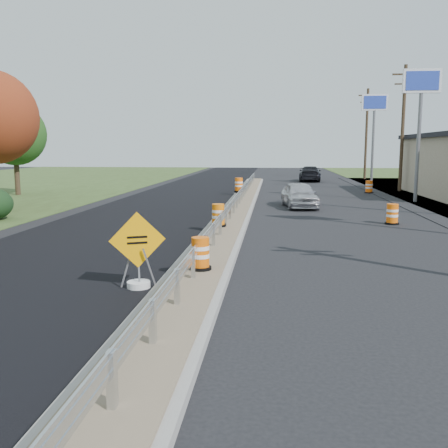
# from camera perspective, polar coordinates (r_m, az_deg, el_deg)

# --- Properties ---
(ground) EXTENTS (140.00, 140.00, 0.00)m
(ground) POSITION_cam_1_polar(r_m,az_deg,el_deg) (15.80, -1.21, -3.27)
(ground) COLOR black
(ground) RESTS_ON ground
(milled_overlay) EXTENTS (7.20, 120.00, 0.01)m
(milled_overlay) POSITION_cam_1_polar(r_m,az_deg,el_deg) (26.31, -8.14, 1.45)
(milled_overlay) COLOR black
(milled_overlay) RESTS_ON ground
(median) EXTENTS (1.60, 55.00, 0.23)m
(median) POSITION_cam_1_polar(r_m,az_deg,el_deg) (23.63, 1.11, 0.98)
(median) COLOR gray
(median) RESTS_ON ground
(guardrail) EXTENTS (0.10, 46.15, 0.72)m
(guardrail) POSITION_cam_1_polar(r_m,az_deg,el_deg) (24.55, 1.30, 2.72)
(guardrail) COLOR silver
(guardrail) RESTS_ON median
(pylon_sign_mid) EXTENTS (2.20, 0.30, 7.90)m
(pylon_sign_mid) POSITION_cam_1_polar(r_m,az_deg,el_deg) (32.68, 21.61, 13.70)
(pylon_sign_mid) COLOR slate
(pylon_sign_mid) RESTS_ON ground
(pylon_sign_north) EXTENTS (2.20, 0.30, 7.90)m
(pylon_sign_north) POSITION_cam_1_polar(r_m,az_deg,el_deg) (46.28, 16.80, 12.27)
(pylon_sign_north) COLOR slate
(pylon_sign_north) RESTS_ON ground
(utility_pole_nmid) EXTENTS (1.90, 0.26, 9.40)m
(utility_pole_nmid) POSITION_cam_1_polar(r_m,az_deg,el_deg) (40.55, 19.76, 10.51)
(utility_pole_nmid) COLOR #473523
(utility_pole_nmid) RESTS_ON ground
(utility_pole_north) EXTENTS (1.90, 0.26, 9.40)m
(utility_pole_north) POSITION_cam_1_polar(r_m,az_deg,el_deg) (55.22, 15.96, 10.06)
(utility_pole_north) COLOR #473523
(utility_pole_north) RESTS_ON ground
(tree_near_back) EXTENTS (4.29, 4.29, 6.37)m
(tree_near_back) POSITION_cam_1_polar(r_m,az_deg,el_deg) (37.84, -22.83, 9.42)
(tree_near_back) COLOR #473523
(tree_near_back) RESTS_ON ground
(caution_sign) EXTENTS (1.22, 0.55, 1.81)m
(caution_sign) POSITION_cam_1_polar(r_m,az_deg,el_deg) (11.90, -9.78, -5.09)
(caution_sign) COLOR white
(caution_sign) RESTS_ON ground
(barrel_median_near) EXTENTS (0.56, 0.56, 0.82)m
(barrel_median_near) POSITION_cam_1_polar(r_m,az_deg,el_deg) (12.58, -2.72, -3.45)
(barrel_median_near) COLOR black
(barrel_median_near) RESTS_ON median
(barrel_median_mid) EXTENTS (0.60, 0.60, 0.89)m
(barrel_median_mid) POSITION_cam_1_polar(r_m,az_deg,el_deg) (19.48, -0.67, 0.96)
(barrel_median_mid) COLOR black
(barrel_median_mid) RESTS_ON median
(barrel_median_far) EXTENTS (0.68, 0.68, 0.99)m
(barrel_median_far) POSITION_cam_1_polar(r_m,az_deg,el_deg) (34.99, 1.71, 4.46)
(barrel_median_far) COLOR black
(barrel_median_far) RESTS_ON median
(barrel_shoulder_near) EXTENTS (0.60, 0.60, 0.89)m
(barrel_shoulder_near) POSITION_cam_1_polar(r_m,az_deg,el_deg) (22.77, 18.68, 1.03)
(barrel_shoulder_near) COLOR black
(barrel_shoulder_near) RESTS_ON ground
(barrel_shoulder_mid) EXTENTS (0.63, 0.63, 0.92)m
(barrel_shoulder_mid) POSITION_cam_1_polar(r_m,az_deg,el_deg) (38.22, 16.24, 4.07)
(barrel_shoulder_mid) COLOR black
(barrel_shoulder_mid) RESTS_ON ground
(car_silver) EXTENTS (2.18, 4.32, 1.41)m
(car_silver) POSITION_cam_1_polar(r_m,az_deg,el_deg) (28.07, 8.62, 3.33)
(car_silver) COLOR silver
(car_silver) RESTS_ON ground
(car_dark_far) EXTENTS (2.49, 5.32, 1.50)m
(car_dark_far) POSITION_cam_1_polar(r_m,az_deg,el_deg) (50.77, 9.80, 5.69)
(car_dark_far) COLOR black
(car_dark_far) RESTS_ON ground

